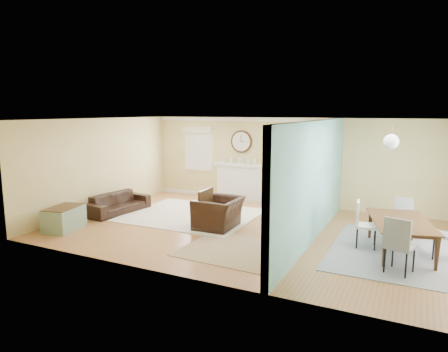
% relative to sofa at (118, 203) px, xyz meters
% --- Properties ---
extents(floor, '(9.00, 9.00, 0.00)m').
position_rel_sofa_xyz_m(floor, '(3.89, 0.07, -0.27)').
color(floor, '#9A6036').
rests_on(floor, ground).
extents(wall_back, '(9.00, 0.02, 2.60)m').
position_rel_sofa_xyz_m(wall_back, '(3.89, 3.07, 1.03)').
color(wall_back, tan).
rests_on(wall_back, ground).
extents(wall_front, '(9.00, 0.02, 2.60)m').
position_rel_sofa_xyz_m(wall_front, '(3.89, -2.93, 1.03)').
color(wall_front, tan).
rests_on(wall_front, ground).
extents(wall_left, '(0.02, 6.00, 2.60)m').
position_rel_sofa_xyz_m(wall_left, '(-0.61, 0.07, 1.03)').
color(wall_left, tan).
rests_on(wall_left, ground).
extents(ceiling, '(9.00, 6.00, 0.02)m').
position_rel_sofa_xyz_m(ceiling, '(3.89, 0.07, 2.33)').
color(ceiling, white).
rests_on(ceiling, wall_back).
extents(partition, '(0.17, 6.00, 2.60)m').
position_rel_sofa_xyz_m(partition, '(5.40, 0.35, 1.08)').
color(partition, tan).
rests_on(partition, ground).
extents(fireplace, '(1.70, 0.30, 1.17)m').
position_rel_sofa_xyz_m(fireplace, '(2.39, 2.95, 0.32)').
color(fireplace, white).
rests_on(fireplace, ground).
extents(wall_clock, '(0.70, 0.07, 0.70)m').
position_rel_sofa_xyz_m(wall_clock, '(2.39, 3.04, 1.58)').
color(wall_clock, '#3F2512').
rests_on(wall_clock, wall_back).
extents(window_left, '(1.05, 0.13, 1.42)m').
position_rel_sofa_xyz_m(window_left, '(0.84, 3.02, 1.38)').
color(window_left, white).
rests_on(window_left, wall_back).
extents(window_right, '(1.05, 0.13, 1.42)m').
position_rel_sofa_xyz_m(window_right, '(3.94, 3.02, 1.38)').
color(window_right, white).
rests_on(window_right, wall_back).
extents(pendant, '(0.30, 0.30, 0.55)m').
position_rel_sofa_xyz_m(pendant, '(6.89, 0.07, 1.93)').
color(pendant, gold).
rests_on(pendant, ceiling).
extents(rug_cream, '(3.40, 2.96, 0.02)m').
position_rel_sofa_xyz_m(rug_cream, '(1.98, 0.64, -0.26)').
color(rug_cream, beige).
rests_on(rug_cream, floor).
extents(rug_jute, '(2.30, 1.91, 0.01)m').
position_rel_sofa_xyz_m(rug_jute, '(4.26, -1.33, -0.27)').
color(rug_jute, tan).
rests_on(rug_jute, floor).
extents(rug_grey, '(2.61, 3.27, 0.01)m').
position_rel_sofa_xyz_m(rug_grey, '(7.21, -0.03, -0.27)').
color(rug_grey, gray).
rests_on(rug_grey, floor).
extents(sofa, '(0.92, 1.94, 0.55)m').
position_rel_sofa_xyz_m(sofa, '(0.00, 0.00, 0.00)').
color(sofa, black).
rests_on(sofa, floor).
extents(eames_chair, '(1.03, 1.16, 0.74)m').
position_rel_sofa_xyz_m(eames_chair, '(3.17, -0.07, 0.09)').
color(eames_chair, black).
rests_on(eames_chair, floor).
extents(green_chair, '(1.12, 1.12, 0.73)m').
position_rel_sofa_xyz_m(green_chair, '(4.42, 2.07, 0.09)').
color(green_chair, '#0A7152').
rests_on(green_chair, floor).
extents(trunk, '(0.79, 1.08, 0.56)m').
position_rel_sofa_xyz_m(trunk, '(-0.06, -1.83, 0.00)').
color(trunk, gray).
rests_on(trunk, floor).
extents(credenza, '(0.48, 1.40, 0.80)m').
position_rel_sofa_xyz_m(credenza, '(5.02, 1.22, 0.13)').
color(credenza, olive).
rests_on(credenza, floor).
extents(tv, '(0.19, 1.01, 0.58)m').
position_rel_sofa_xyz_m(tv, '(5.00, 1.22, 0.82)').
color(tv, black).
rests_on(tv, credenza).
extents(garden_stool, '(0.32, 0.32, 0.47)m').
position_rel_sofa_xyz_m(garden_stool, '(5.00, 0.14, -0.04)').
color(garden_stool, white).
rests_on(garden_stool, floor).
extents(potted_plant, '(0.32, 0.36, 0.37)m').
position_rel_sofa_xyz_m(potted_plant, '(5.00, 0.14, 0.39)').
color(potted_plant, '#337F33').
rests_on(potted_plant, garden_stool).
extents(dining_table, '(1.49, 2.10, 0.67)m').
position_rel_sofa_xyz_m(dining_table, '(7.21, -0.03, 0.06)').
color(dining_table, '#3F2512').
rests_on(dining_table, floor).
extents(dining_chair_n, '(0.41, 0.41, 0.86)m').
position_rel_sofa_xyz_m(dining_chair_n, '(7.17, 1.12, 0.23)').
color(dining_chair_n, gray).
rests_on(dining_chair_n, floor).
extents(dining_chair_s, '(0.57, 0.57, 1.02)m').
position_rel_sofa_xyz_m(dining_chair_s, '(7.22, -1.12, 0.33)').
color(dining_chair_s, gray).
rests_on(dining_chair_s, floor).
extents(dining_chair_w, '(0.47, 0.47, 0.97)m').
position_rel_sofa_xyz_m(dining_chair_w, '(6.54, 0.01, 0.30)').
color(dining_chair_w, white).
rests_on(dining_chair_w, floor).
extents(dining_chair_e, '(0.45, 0.45, 0.97)m').
position_rel_sofa_xyz_m(dining_chair_e, '(7.95, -0.02, 0.30)').
color(dining_chair_e, gray).
rests_on(dining_chair_e, floor).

